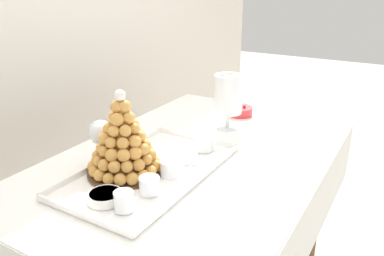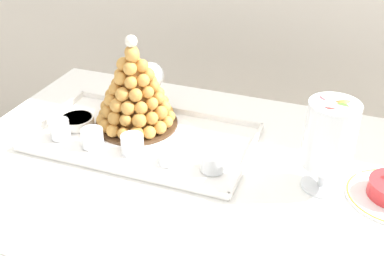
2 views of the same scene
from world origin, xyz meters
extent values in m
cube|color=silver|center=(0.00, 0.93, 1.25)|extent=(4.80, 0.10, 2.50)
cylinder|color=brown|center=(0.56, -0.34, 0.37)|extent=(0.04, 0.04, 0.74)
cylinder|color=brown|center=(0.56, 0.34, 0.37)|extent=(0.04, 0.04, 0.74)
cube|color=brown|center=(0.00, 0.00, 0.75)|extent=(1.24, 0.79, 0.02)
cube|color=white|center=(0.00, 0.00, 0.76)|extent=(1.30, 0.85, 0.00)
cube|color=white|center=(0.00, -0.43, 0.62)|extent=(1.30, 0.01, 0.27)
cube|color=white|center=(0.00, 0.43, 0.62)|extent=(1.30, 0.01, 0.27)
cube|color=white|center=(0.65, 0.00, 0.62)|extent=(0.01, 0.85, 0.27)
cube|color=white|center=(-0.19, 0.06, 0.76)|extent=(0.60, 0.34, 0.01)
cube|color=white|center=(-0.19, -0.11, 0.77)|extent=(0.60, 0.01, 0.02)
cube|color=white|center=(-0.19, 0.23, 0.77)|extent=(0.60, 0.01, 0.02)
cube|color=white|center=(-0.49, 0.06, 0.77)|extent=(0.01, 0.34, 0.02)
cube|color=white|center=(0.11, 0.06, 0.77)|extent=(0.01, 0.34, 0.02)
cylinder|color=white|center=(-0.19, 0.06, 0.77)|extent=(0.31, 0.31, 0.00)
cylinder|color=#4C331E|center=(-0.24, 0.12, 0.77)|extent=(0.24, 0.24, 0.01)
cone|color=#B27736|center=(-0.24, 0.12, 0.89)|extent=(0.16, 0.16, 0.22)
sphere|color=gold|center=(-0.14, 0.12, 0.80)|extent=(0.03, 0.03, 0.03)
sphere|color=gold|center=(-0.15, 0.15, 0.79)|extent=(0.03, 0.03, 0.03)
sphere|color=gold|center=(-0.17, 0.18, 0.79)|extent=(0.03, 0.03, 0.03)
sphere|color=gold|center=(-0.19, 0.21, 0.79)|extent=(0.04, 0.04, 0.04)
sphere|color=gold|center=(-0.23, 0.22, 0.79)|extent=(0.03, 0.03, 0.03)
sphere|color=gold|center=(-0.26, 0.21, 0.80)|extent=(0.04, 0.04, 0.04)
sphere|color=gold|center=(-0.30, 0.20, 0.79)|extent=(0.04, 0.04, 0.04)
sphere|color=gold|center=(-0.32, 0.17, 0.79)|extent=(0.04, 0.04, 0.04)
sphere|color=gold|center=(-0.33, 0.14, 0.80)|extent=(0.04, 0.04, 0.04)
sphere|color=gold|center=(-0.33, 0.10, 0.79)|extent=(0.04, 0.04, 0.04)
sphere|color=gold|center=(-0.32, 0.07, 0.79)|extent=(0.04, 0.04, 0.04)
sphere|color=gold|center=(-0.30, 0.04, 0.79)|extent=(0.04, 0.04, 0.04)
sphere|color=gold|center=(-0.26, 0.03, 0.79)|extent=(0.04, 0.04, 0.04)
sphere|color=gold|center=(-0.23, 0.02, 0.79)|extent=(0.03, 0.03, 0.03)
sphere|color=gold|center=(-0.19, 0.03, 0.79)|extent=(0.04, 0.04, 0.04)
sphere|color=gold|center=(-0.17, 0.05, 0.79)|extent=(0.04, 0.04, 0.04)
sphere|color=gold|center=(-0.15, 0.08, 0.79)|extent=(0.04, 0.04, 0.04)
sphere|color=gold|center=(-0.16, 0.15, 0.83)|extent=(0.04, 0.04, 0.04)
sphere|color=gold|center=(-0.18, 0.18, 0.83)|extent=(0.04, 0.04, 0.04)
sphere|color=gold|center=(-0.21, 0.20, 0.83)|extent=(0.03, 0.03, 0.03)
sphere|color=gold|center=(-0.25, 0.20, 0.83)|extent=(0.04, 0.04, 0.04)
sphere|color=gold|center=(-0.28, 0.19, 0.83)|extent=(0.04, 0.04, 0.04)
sphere|color=gold|center=(-0.31, 0.16, 0.83)|extent=(0.03, 0.03, 0.03)
sphere|color=gold|center=(-0.32, 0.13, 0.83)|extent=(0.04, 0.04, 0.04)
sphere|color=gold|center=(-0.31, 0.09, 0.83)|extent=(0.04, 0.04, 0.04)
sphere|color=gold|center=(-0.30, 0.06, 0.83)|extent=(0.04, 0.04, 0.04)
sphere|color=gold|center=(-0.26, 0.04, 0.82)|extent=(0.04, 0.04, 0.04)
sphere|color=gold|center=(-0.23, 0.04, 0.83)|extent=(0.03, 0.03, 0.03)
sphere|color=gold|center=(-0.19, 0.05, 0.83)|extent=(0.04, 0.04, 0.04)
sphere|color=gold|center=(-0.17, 0.08, 0.83)|extent=(0.04, 0.04, 0.04)
sphere|color=gold|center=(-0.16, 0.11, 0.83)|extent=(0.04, 0.04, 0.04)
sphere|color=gold|center=(-0.19, 0.16, 0.86)|extent=(0.04, 0.04, 0.04)
sphere|color=gold|center=(-0.21, 0.18, 0.86)|extent=(0.04, 0.04, 0.04)
sphere|color=gold|center=(-0.25, 0.19, 0.86)|extent=(0.04, 0.04, 0.04)
sphere|color=gold|center=(-0.28, 0.17, 0.86)|extent=(0.03, 0.03, 0.03)
sphere|color=gold|center=(-0.30, 0.14, 0.86)|extent=(0.03, 0.03, 0.03)
sphere|color=gold|center=(-0.30, 0.11, 0.86)|extent=(0.04, 0.04, 0.04)
sphere|color=gold|center=(-0.29, 0.08, 0.86)|extent=(0.04, 0.04, 0.04)
sphere|color=gold|center=(-0.26, 0.06, 0.86)|extent=(0.04, 0.04, 0.04)
sphere|color=gold|center=(-0.23, 0.05, 0.86)|extent=(0.04, 0.04, 0.04)
sphere|color=gold|center=(-0.19, 0.07, 0.86)|extent=(0.04, 0.04, 0.04)
sphere|color=gold|center=(-0.17, 0.10, 0.86)|extent=(0.03, 0.03, 0.03)
sphere|color=gold|center=(-0.17, 0.13, 0.86)|extent=(0.03, 0.03, 0.03)
sphere|color=gold|center=(-0.21, 0.17, 0.89)|extent=(0.04, 0.04, 0.04)
sphere|color=gold|center=(-0.25, 0.17, 0.89)|extent=(0.04, 0.04, 0.04)
sphere|color=gold|center=(-0.28, 0.15, 0.89)|extent=(0.04, 0.04, 0.04)
sphere|color=gold|center=(-0.29, 0.12, 0.89)|extent=(0.04, 0.04, 0.04)
sphere|color=gold|center=(-0.28, 0.08, 0.89)|extent=(0.04, 0.04, 0.04)
sphere|color=gold|center=(-0.25, 0.07, 0.89)|extent=(0.04, 0.04, 0.04)
sphere|color=gold|center=(-0.21, 0.07, 0.89)|extent=(0.04, 0.04, 0.04)
sphere|color=gold|center=(-0.19, 0.10, 0.89)|extent=(0.03, 0.03, 0.03)
sphere|color=gold|center=(-0.19, 0.14, 0.89)|extent=(0.03, 0.03, 0.03)
sphere|color=gold|center=(-0.23, 0.16, 0.92)|extent=(0.04, 0.04, 0.04)
sphere|color=gold|center=(-0.26, 0.15, 0.92)|extent=(0.04, 0.04, 0.04)
sphere|color=gold|center=(-0.28, 0.12, 0.92)|extent=(0.03, 0.03, 0.03)
sphere|color=gold|center=(-0.26, 0.09, 0.92)|extent=(0.04, 0.04, 0.04)
sphere|color=gold|center=(-0.23, 0.08, 0.92)|extent=(0.04, 0.04, 0.04)
sphere|color=gold|center=(-0.20, 0.10, 0.92)|extent=(0.04, 0.04, 0.04)
sphere|color=gold|center=(-0.20, 0.14, 0.92)|extent=(0.04, 0.04, 0.04)
sphere|color=gold|center=(-0.24, 0.14, 0.95)|extent=(0.03, 0.03, 0.03)
sphere|color=gold|center=(-0.26, 0.11, 0.95)|extent=(0.04, 0.04, 0.04)
sphere|color=gold|center=(-0.23, 0.09, 0.96)|extent=(0.04, 0.04, 0.04)
sphere|color=gold|center=(-0.21, 0.12, 0.95)|extent=(0.04, 0.04, 0.04)
sphere|color=gold|center=(-0.24, 0.13, 0.99)|extent=(0.04, 0.04, 0.04)
sphere|color=gold|center=(-0.23, 0.11, 0.99)|extent=(0.04, 0.04, 0.04)
sphere|color=white|center=(-0.24, 0.12, 1.02)|extent=(0.03, 0.03, 0.03)
cylinder|color=silver|center=(-0.41, -0.02, 0.79)|extent=(0.05, 0.05, 0.05)
cylinder|color=#F4EAC6|center=(-0.41, -0.02, 0.78)|extent=(0.05, 0.05, 0.02)
cylinder|color=white|center=(-0.41, -0.02, 0.80)|extent=(0.05, 0.05, 0.02)
sphere|color=brown|center=(-0.40, -0.02, 0.81)|extent=(0.02, 0.02, 0.02)
cylinder|color=silver|center=(-0.30, -0.02, 0.79)|extent=(0.06, 0.06, 0.05)
cylinder|color=brown|center=(-0.30, -0.02, 0.78)|extent=(0.05, 0.05, 0.02)
cylinder|color=#8C603D|center=(-0.30, -0.02, 0.80)|extent=(0.05, 0.05, 0.01)
sphere|color=brown|center=(-0.30, -0.02, 0.81)|extent=(0.02, 0.02, 0.02)
cylinder|color=silver|center=(-0.18, -0.02, 0.79)|extent=(0.06, 0.06, 0.05)
cylinder|color=#F4EAC6|center=(-0.18, -0.02, 0.78)|extent=(0.05, 0.05, 0.02)
cylinder|color=white|center=(-0.18, -0.02, 0.80)|extent=(0.05, 0.05, 0.02)
sphere|color=brown|center=(-0.19, -0.01, 0.81)|extent=(0.02, 0.02, 0.02)
cylinder|color=silver|center=(-0.08, -0.03, 0.79)|extent=(0.05, 0.05, 0.05)
cylinder|color=gold|center=(-0.08, -0.03, 0.78)|extent=(0.04, 0.04, 0.02)
cylinder|color=#EAC166|center=(-0.08, -0.03, 0.80)|extent=(0.04, 0.04, 0.02)
sphere|color=brown|center=(-0.07, -0.04, 0.81)|extent=(0.01, 0.01, 0.01)
cylinder|color=silver|center=(0.04, -0.02, 0.79)|extent=(0.06, 0.06, 0.05)
cylinder|color=brown|center=(0.04, -0.02, 0.78)|extent=(0.06, 0.06, 0.02)
cylinder|color=#8C603D|center=(0.04, -0.02, 0.79)|extent=(0.06, 0.06, 0.01)
sphere|color=brown|center=(0.04, -0.02, 0.81)|extent=(0.02, 0.02, 0.02)
cylinder|color=white|center=(-0.40, 0.06, 0.78)|extent=(0.10, 0.10, 0.03)
cylinder|color=#F2CC59|center=(-0.40, 0.06, 0.79)|extent=(0.09, 0.09, 0.00)
cylinder|color=white|center=(0.30, 0.02, 0.76)|extent=(0.10, 0.10, 0.01)
cylinder|color=white|center=(0.30, 0.02, 0.80)|extent=(0.02, 0.02, 0.06)
cylinder|color=white|center=(0.30, 0.02, 0.91)|extent=(0.12, 0.12, 0.16)
cylinder|color=yellow|center=(0.32, 0.02, 0.84)|extent=(0.06, 0.05, 0.05)
cylinder|color=#F9A54C|center=(0.30, 0.03, 0.84)|extent=(0.04, 0.04, 0.04)
cylinder|color=#72B2E0|center=(0.28, 0.01, 0.84)|extent=(0.05, 0.04, 0.05)
cylinder|color=#E54C47|center=(0.31, 0.01, 0.84)|extent=(0.05, 0.05, 0.05)
cylinder|color=brown|center=(0.32, 0.03, 0.86)|extent=(0.05, 0.04, 0.05)
cylinder|color=#72B2E0|center=(0.28, 0.03, 0.86)|extent=(0.05, 0.04, 0.04)
cylinder|color=#D199D8|center=(0.31, -0.01, 0.86)|extent=(0.05, 0.05, 0.05)
cylinder|color=yellow|center=(0.31, 0.04, 0.88)|extent=(0.05, 0.05, 0.05)
cylinder|color=yellow|center=(0.29, 0.02, 0.88)|extent=(0.06, 0.04, 0.06)
cylinder|color=#F9A54C|center=(0.30, 0.00, 0.88)|extent=(0.04, 0.04, 0.03)
cylinder|color=#D199D8|center=(0.33, 0.01, 0.88)|extent=(0.05, 0.04, 0.05)
cylinder|color=#9ED860|center=(0.29, 0.05, 0.90)|extent=(0.05, 0.04, 0.05)
cylinder|color=#E54C47|center=(0.28, 0.00, 0.90)|extent=(0.05, 0.05, 0.03)
cylinder|color=#72B2E0|center=(0.32, 0.02, 0.90)|extent=(0.04, 0.04, 0.04)
cylinder|color=yellow|center=(0.29, 0.04, 0.91)|extent=(0.06, 0.04, 0.06)
cylinder|color=#F9A54C|center=(0.29, 0.01, 0.91)|extent=(0.05, 0.04, 0.04)
cylinder|color=#F9A54C|center=(0.32, 0.00, 0.91)|extent=(0.04, 0.04, 0.04)
cylinder|color=yellow|center=(0.32, 0.04, 0.91)|extent=(0.05, 0.05, 0.04)
cylinder|color=yellow|center=(0.29, 0.02, 0.93)|extent=(0.05, 0.04, 0.04)
cylinder|color=#9ED860|center=(0.31, 0.00, 0.93)|extent=(0.06, 0.04, 0.06)
cylinder|color=#9ED860|center=(0.31, 0.04, 0.93)|extent=(0.05, 0.04, 0.05)
cylinder|color=brown|center=(0.28, 0.01, 0.95)|extent=(0.05, 0.04, 0.05)
cylinder|color=yellow|center=(0.31, 0.01, 0.95)|extent=(0.05, 0.05, 0.04)
cylinder|color=#E54C47|center=(0.33, 0.04, 0.95)|extent=(0.04, 0.04, 0.03)
cylinder|color=pink|center=(0.30, 0.04, 0.95)|extent=(0.05, 0.04, 0.05)
cylinder|color=#E54C47|center=(0.29, 0.00, 0.97)|extent=(0.04, 0.04, 0.04)
cylinder|color=#9ED860|center=(0.32, 0.01, 0.97)|extent=(0.05, 0.04, 0.05)
cylinder|color=#F9A54C|center=(0.32, 0.04, 0.97)|extent=(0.06, 0.04, 0.06)
cylinder|color=pink|center=(0.28, 0.04, 0.97)|extent=(0.05, 0.04, 0.05)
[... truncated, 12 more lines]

